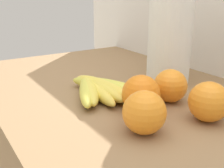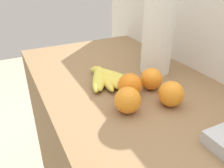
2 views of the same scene
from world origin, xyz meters
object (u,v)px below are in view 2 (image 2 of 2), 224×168
(orange_center, at_px, (171,94))
(paper_towel_roll, at_px, (158,35))
(orange_back_left, at_px, (128,100))
(orange_front, at_px, (151,79))
(banana_bunch, at_px, (105,77))
(orange_far_right, at_px, (130,85))

(orange_center, height_order, paper_towel_roll, paper_towel_roll)
(orange_back_left, distance_m, orange_front, 0.17)
(banana_bunch, height_order, orange_far_right, orange_far_right)
(orange_far_right, height_order, orange_back_left, orange_far_right)
(banana_bunch, bearing_deg, orange_front, 44.22)
(banana_bunch, xyz_separation_m, orange_far_right, (0.13, 0.03, 0.02))
(banana_bunch, height_order, orange_back_left, orange_back_left)
(orange_back_left, height_order, orange_front, orange_back_left)
(banana_bunch, bearing_deg, paper_towel_roll, 88.54)
(banana_bunch, height_order, paper_towel_roll, paper_towel_roll)
(orange_front, height_order, paper_towel_roll, paper_towel_roll)
(orange_front, bearing_deg, paper_towel_roll, 139.16)
(orange_center, bearing_deg, orange_front, 176.37)
(banana_bunch, bearing_deg, orange_back_left, -6.54)
(orange_far_right, bearing_deg, orange_center, 39.89)
(orange_back_left, bearing_deg, orange_center, 78.53)
(paper_towel_roll, bearing_deg, orange_back_left, -50.36)
(banana_bunch, distance_m, orange_far_right, 0.14)
(banana_bunch, relative_size, orange_center, 2.67)
(orange_far_right, height_order, orange_front, orange_far_right)
(orange_far_right, relative_size, orange_back_left, 1.02)
(orange_back_left, relative_size, paper_towel_roll, 0.24)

